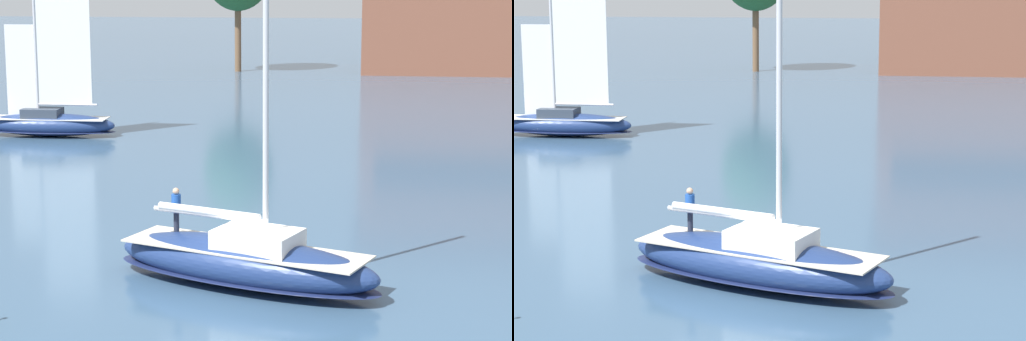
# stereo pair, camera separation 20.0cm
# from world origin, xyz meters

# --- Properties ---
(ground_plane) EXTENTS (400.00, 400.00, 0.00)m
(ground_plane) POSITION_xyz_m (0.00, 0.00, 0.00)
(ground_plane) COLOR #385675
(sailboat_main) EXTENTS (10.40, 6.13, 13.81)m
(sailboat_main) POSITION_xyz_m (0.02, -0.01, 0.94)
(sailboat_main) COLOR navy
(sailboat_main) RESTS_ON ground
(sailboat_moored_near_marina) EXTENTS (9.00, 2.71, 12.30)m
(sailboat_moored_near_marina) POSITION_xyz_m (-17.28, 30.06, 0.99)
(sailboat_moored_near_marina) COLOR navy
(sailboat_moored_near_marina) RESTS_ON ground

